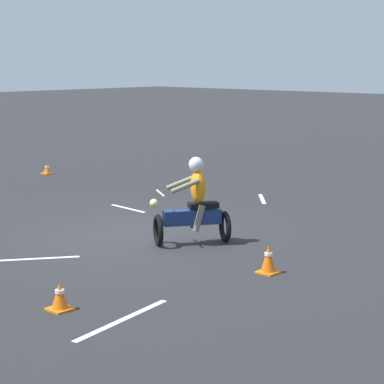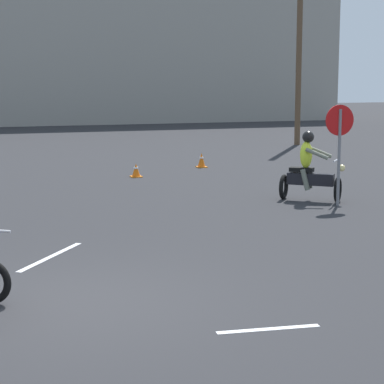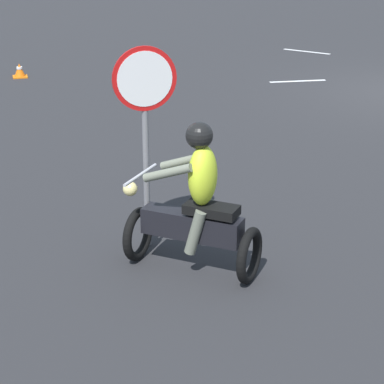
{
  "view_description": "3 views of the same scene",
  "coord_description": "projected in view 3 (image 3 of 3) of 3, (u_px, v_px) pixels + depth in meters",
  "views": [
    {
      "loc": [
        -10.68,
        9.94,
        3.44
      ],
      "look_at": [
        -1.34,
        -0.19,
        1.0
      ],
      "focal_mm": 70.0,
      "sensor_mm": 36.0,
      "label": 1
    },
    {
      "loc": [
        -1.41,
        -9.47,
        2.99
      ],
      "look_at": [
        2.68,
        3.07,
        0.9
      ],
      "focal_mm": 70.0,
      "sensor_mm": 36.0,
      "label": 2
    },
    {
      "loc": [
        8.61,
        13.27,
        3.73
      ],
      "look_at": [
        6.7,
        6.33,
        0.9
      ],
      "focal_mm": 70.0,
      "sensor_mm": 36.0,
      "label": 3
    }
  ],
  "objects": [
    {
      "name": "motorcycle_rider_background",
      "position": [
        195.0,
        208.0,
        7.79
      ],
      "size": [
        1.46,
        1.35,
        1.66
      ],
      "rotation": [
        0.0,
        0.0,
        4.02
      ],
      "color": "black",
      "rests_on": "ground"
    },
    {
      "name": "stop_sign",
      "position": [
        145.0,
        107.0,
        8.05
      ],
      "size": [
        0.7,
        0.08,
        2.3
      ],
      "color": "slate",
      "rests_on": "ground"
    },
    {
      "name": "traffic_cone_far_right",
      "position": [
        20.0,
        71.0,
        16.71
      ],
      "size": [
        0.32,
        0.32,
        0.31
      ],
      "color": "orange",
      "rests_on": "ground"
    },
    {
      "name": "lane_stripe_e",
      "position": [
        298.0,
        81.0,
        16.4
      ],
      "size": [
        1.27,
        0.22,
        0.01
      ],
      "primitive_type": "cube",
      "rotation": [
        0.0,
        0.0,
        1.47
      ],
      "color": "silver",
      "rests_on": "ground"
    },
    {
      "name": "lane_stripe_se",
      "position": [
        307.0,
        51.0,
        19.58
      ],
      "size": [
        0.95,
        1.04,
        0.01
      ],
      "primitive_type": "cube",
      "rotation": [
        0.0,
        0.0,
        7.02
      ],
      "color": "silver",
      "rests_on": "ground"
    }
  ]
}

